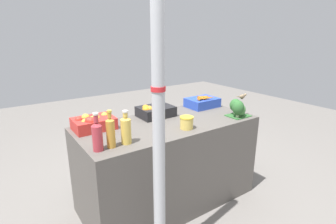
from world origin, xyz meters
name	(u,v)px	position (x,y,z in m)	size (l,w,h in m)	color
ground_plane	(168,199)	(0.00, 0.00, 0.00)	(10.00, 10.00, 0.00)	slate
market_table	(168,162)	(0.00, 0.00, 0.43)	(1.71, 0.79, 0.86)	#56514C
support_pole	(158,104)	(-0.50, -0.62, 1.25)	(0.09, 0.09, 2.50)	#B7BABF
apple_crate	(93,123)	(-0.65, 0.21, 0.92)	(0.35, 0.26, 0.14)	red
orange_crate	(155,111)	(-0.01, 0.22, 0.92)	(0.35, 0.26, 0.13)	black
carrot_crate	(202,102)	(0.63, 0.21, 0.92)	(0.35, 0.26, 0.14)	#2847B7
broccoli_pile	(238,108)	(0.68, -0.26, 0.95)	(0.23, 0.21, 0.18)	#2D602D
juice_bottle_ruby	(97,135)	(-0.77, -0.23, 0.98)	(0.08, 0.08, 0.28)	#B2333D
juice_bottle_amber	(111,132)	(-0.67, -0.23, 0.98)	(0.07, 0.07, 0.29)	gold
juice_bottle_golden	(126,130)	(-0.55, -0.23, 0.97)	(0.08, 0.08, 0.26)	gold
pickle_jar	(187,123)	(0.04, -0.24, 0.91)	(0.12, 0.12, 0.11)	#DBBC56
sparrow_bird	(243,96)	(0.72, -0.27, 1.07)	(0.14, 0.04, 0.05)	#4C3D2D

